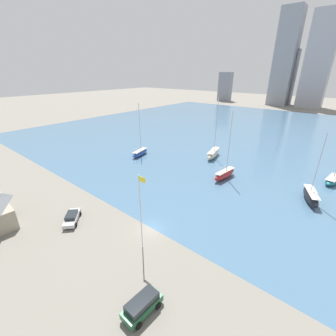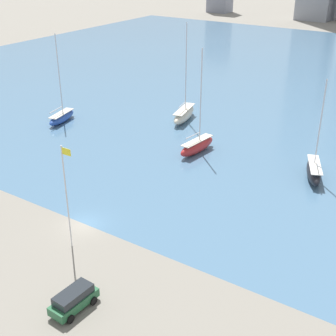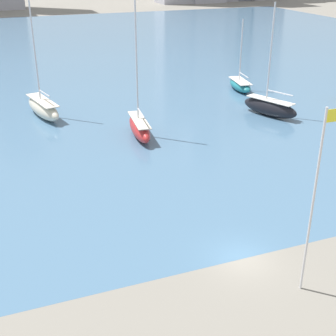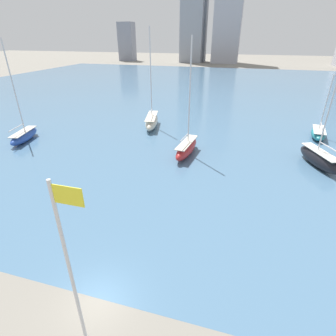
# 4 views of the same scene
# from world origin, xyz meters

# --- Properties ---
(ground_plane) EXTENTS (500.00, 500.00, 0.00)m
(ground_plane) POSITION_xyz_m (0.00, 0.00, 0.00)
(ground_plane) COLOR gray
(harbor_water) EXTENTS (180.00, 140.00, 0.00)m
(harbor_water) POSITION_xyz_m (0.00, 70.00, 0.00)
(harbor_water) COLOR #476B89
(harbor_water) RESTS_ON ground_plane
(flag_pole) EXTENTS (1.24, 0.14, 11.47)m
(flag_pole) POSITION_xyz_m (1.90, -3.90, 6.22)
(flag_pole) COLOR silver
(flag_pole) RESTS_ON ground_plane
(distant_city_skyline) EXTENTS (187.00, 21.20, 73.23)m
(distant_city_skyline) POSITION_xyz_m (48.59, 167.66, 26.72)
(distant_city_skyline) COLOR gray
(distant_city_skyline) RESTS_ON ground_plane
(sailboat_cream) EXTENTS (3.99, 9.18, 16.86)m
(sailboat_cream) POSITION_xyz_m (-8.46, 35.09, 1.21)
(sailboat_cream) COLOR beige
(sailboat_cream) RESTS_ON harbor_water
(sailboat_teal) EXTENTS (3.20, 6.86, 10.12)m
(sailboat_teal) POSITION_xyz_m (20.38, 37.39, 0.83)
(sailboat_teal) COLOR #1E757F
(sailboat_teal) RESTS_ON harbor_water
(sailboat_blue) EXTENTS (3.58, 7.58, 15.22)m
(sailboat_blue) POSITION_xyz_m (-26.07, 22.55, 1.00)
(sailboat_blue) COLOR #284CA8
(sailboat_blue) RESTS_ON harbor_water
(sailboat_black) EXTENTS (4.65, 7.82, 13.48)m
(sailboat_black) POSITION_xyz_m (17.95, 25.46, 1.16)
(sailboat_black) COLOR black
(sailboat_black) RESTS_ON harbor_water
(sailboat_red) EXTENTS (2.53, 7.88, 15.55)m
(sailboat_red) POSITION_xyz_m (0.56, 24.23, 1.16)
(sailboat_red) COLOR #B72828
(sailboat_red) RESTS_ON harbor_water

